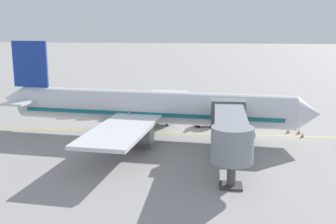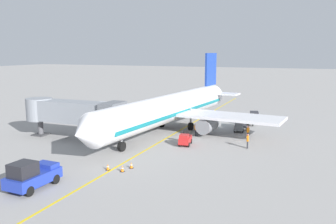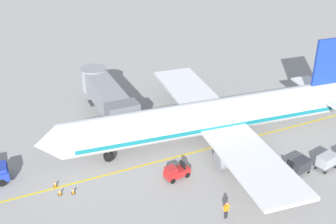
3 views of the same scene
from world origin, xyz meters
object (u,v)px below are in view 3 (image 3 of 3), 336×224
object	(u,v)px
safety_cone_nose_right	(55,184)
ground_crew_wing_walker	(218,158)
parked_airliner	(211,117)
baggage_cart_second_in_train	(327,161)
ground_crew_loader	(226,209)
baggage_tug_trailing	(176,172)
baggage_tug_lead	(284,172)
safety_cone_nose_left	(60,192)
baggage_cart_front	(300,166)
jet_bridge	(106,95)
safety_cone_wing_tip	(73,191)
ground_crew_marshaller	(264,191)

from	to	relation	value
safety_cone_nose_right	ground_crew_wing_walker	bearing A→B (deg)	-102.22
parked_airliner	ground_crew_wing_walker	size ratio (longest dim) A/B	22.10
baggage_cart_second_in_train	ground_crew_loader	distance (m)	13.35
baggage_cart_second_in_train	baggage_tug_trailing	bearing A→B (deg)	71.42
baggage_tug_lead	safety_cone_nose_left	size ratio (longest dim) A/B	4.52
baggage_cart_front	baggage_cart_second_in_train	bearing A→B (deg)	-97.91
jet_bridge	baggage_cart_front	distance (m)	23.38
baggage_tug_lead	safety_cone_nose_right	xyz separation A→B (m)	(8.03, 20.87, -0.42)
safety_cone_nose_left	safety_cone_wing_tip	distance (m)	1.21
baggage_tug_lead	safety_cone_nose_left	world-z (taller)	baggage_tug_lead
safety_cone_nose_right	baggage_cart_front	bearing A→B (deg)	-109.67
baggage_tug_lead	safety_cone_nose_right	distance (m)	22.37
ground_crew_loader	ground_crew_marshaller	size ratio (longest dim) A/B	1.00
safety_cone_nose_right	jet_bridge	bearing A→B (deg)	-39.65
baggage_cart_front	safety_cone_nose_right	xyz separation A→B (m)	(8.10, 22.67, -0.66)
baggage_cart_second_in_train	safety_cone_nose_left	distance (m)	26.59
safety_cone_nose_left	safety_cone_wing_tip	size ratio (longest dim) A/B	1.00
parked_airliner	safety_cone_nose_right	bearing A→B (deg)	92.69
ground_crew_marshaller	jet_bridge	bearing A→B (deg)	22.52
baggage_tug_trailing	safety_cone_wing_tip	distance (m)	10.03
safety_cone_nose_left	ground_crew_loader	bearing A→B (deg)	-126.51
ground_crew_wing_walker	ground_crew_loader	size ratio (longest dim) A/B	1.00
parked_airliner	safety_cone_nose_right	size ratio (longest dim) A/B	63.31
ground_crew_loader	safety_cone_wing_tip	xyz separation A→B (m)	(8.90, 11.28, -0.66)
jet_bridge	ground_crew_loader	distance (m)	21.60
parked_airliner	safety_cone_nose_left	size ratio (longest dim) A/B	63.31
ground_crew_wing_walker	safety_cone_nose_right	world-z (taller)	ground_crew_wing_walker
parked_airliner	baggage_cart_front	size ratio (longest dim) A/B	12.54
safety_cone_nose_right	parked_airliner	bearing A→B (deg)	-87.31
parked_airliner	baggage_tug_lead	size ratio (longest dim) A/B	13.99
baggage_tug_trailing	safety_cone_nose_right	bearing A→B (deg)	72.00
ground_crew_wing_walker	ground_crew_loader	distance (m)	7.96
ground_crew_marshaller	baggage_cart_front	bearing A→B (deg)	-72.02
ground_crew_wing_walker	safety_cone_nose_left	size ratio (longest dim) A/B	2.86
baggage_tug_lead	baggage_tug_trailing	bearing A→B (deg)	65.62
safety_cone_nose_right	ground_crew_loader	bearing A→B (deg)	-130.28
baggage_cart_front	safety_cone_wing_tip	distance (m)	22.29
baggage_cart_front	baggage_cart_second_in_train	xyz separation A→B (m)	(-0.43, -3.09, 0.00)
jet_bridge	ground_crew_marshaller	world-z (taller)	jet_bridge
parked_airliner	safety_cone_nose_right	xyz separation A→B (m)	(-0.82, 17.45, -2.90)
parked_airliner	jet_bridge	world-z (taller)	parked_airliner
baggage_cart_front	safety_cone_nose_left	world-z (taller)	baggage_cart_front
jet_bridge	baggage_cart_second_in_train	distance (m)	25.67
baggage_tug_lead	safety_cone_nose_right	bearing A→B (deg)	68.96
baggage_tug_trailing	ground_crew_loader	world-z (taller)	ground_crew_loader
baggage_cart_second_in_train	safety_cone_nose_right	bearing A→B (deg)	71.67
jet_bridge	baggage_cart_front	xyz separation A→B (m)	(-18.52, -14.04, -2.51)
baggage_cart_front	ground_crew_wing_walker	distance (m)	8.17
jet_bridge	ground_crew_wing_walker	world-z (taller)	jet_bridge
baggage_tug_trailing	safety_cone_nose_left	world-z (taller)	baggage_tug_trailing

